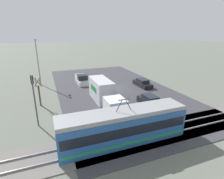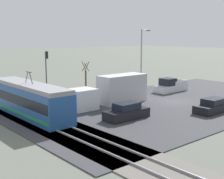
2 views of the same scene
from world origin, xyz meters
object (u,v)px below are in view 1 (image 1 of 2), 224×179
object	(u,v)px
sedan_car_0	(142,83)
traffic_light_pole	(34,95)
sedan_car_1	(150,101)
street_tree	(39,93)
box_truck	(104,93)
street_lamp_near_crossing	(38,59)
light_rail_tram	(123,126)
pickup_truck	(82,80)

from	to	relation	value
sedan_car_0	traffic_light_pole	xyz separation A→B (m)	(18.78, 8.84, 3.10)
sedan_car_0	sedan_car_1	bearing A→B (deg)	-113.99
sedan_car_0	street_tree	world-z (taller)	street_tree
box_truck	street_lamp_near_crossing	distance (m)	16.88
street_tree	sedan_car_1	bearing A→B (deg)	158.27
box_truck	street_tree	bearing A→B (deg)	-15.84
sedan_car_0	sedan_car_1	xyz separation A→B (m)	(3.86, 8.68, 0.05)
light_rail_tram	box_truck	world-z (taller)	light_rail_tram
light_rail_tram	traffic_light_pole	world-z (taller)	traffic_light_pole
sedan_car_0	street_tree	xyz separation A→B (m)	(18.55, 2.83, 1.30)
box_truck	pickup_truck	world-z (taller)	box_truck
sedan_car_1	sedan_car_0	bearing A→B (deg)	-113.99
sedan_car_0	street_tree	size ratio (longest dim) A/B	1.11
sedan_car_0	street_lamp_near_crossing	size ratio (longest dim) A/B	0.54
street_tree	street_lamp_near_crossing	xyz separation A→B (m)	(0.03, -11.39, 3.11)
pickup_truck	sedan_car_0	xyz separation A→B (m)	(-10.63, 6.18, -0.14)
sedan_car_0	traffic_light_pole	size ratio (longest dim) A/B	0.81
street_tree	street_lamp_near_crossing	distance (m)	11.80
traffic_light_pole	street_lamp_near_crossing	size ratio (longest dim) A/B	0.66
light_rail_tram	sedan_car_0	xyz separation A→B (m)	(-10.97, -15.05, -0.97)
light_rail_tram	pickup_truck	bearing A→B (deg)	-90.93
box_truck	sedan_car_1	size ratio (longest dim) A/B	2.20
sedan_car_1	street_lamp_near_crossing	size ratio (longest dim) A/B	0.52
sedan_car_0	street_lamp_near_crossing	xyz separation A→B (m)	(18.58, -8.56, 4.41)
box_truck	street_lamp_near_crossing	size ratio (longest dim) A/B	1.14
sedan_car_0	street_lamp_near_crossing	bearing A→B (deg)	155.27
box_truck	sedan_car_0	world-z (taller)	box_truck
box_truck	traffic_light_pole	bearing A→B (deg)	20.96
traffic_light_pole	pickup_truck	bearing A→B (deg)	-118.48
sedan_car_1	box_truck	bearing A→B (deg)	-29.88
street_lamp_near_crossing	pickup_truck	bearing A→B (deg)	163.36
street_tree	box_truck	bearing A→B (deg)	164.16
traffic_light_pole	street_tree	bearing A→B (deg)	-92.16
street_tree	light_rail_tram	bearing A→B (deg)	121.81
light_rail_tram	street_tree	size ratio (longest dim) A/B	2.86
box_truck	sedan_car_0	distance (m)	11.09
light_rail_tram	sedan_car_0	world-z (taller)	light_rail_tram
sedan_car_0	sedan_car_1	world-z (taller)	sedan_car_1
sedan_car_0	street_tree	distance (m)	18.81
pickup_truck	street_lamp_near_crossing	xyz separation A→B (m)	(7.95, -2.38, 4.27)
light_rail_tram	pickup_truck	distance (m)	21.25
light_rail_tram	box_truck	size ratio (longest dim) A/B	1.23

